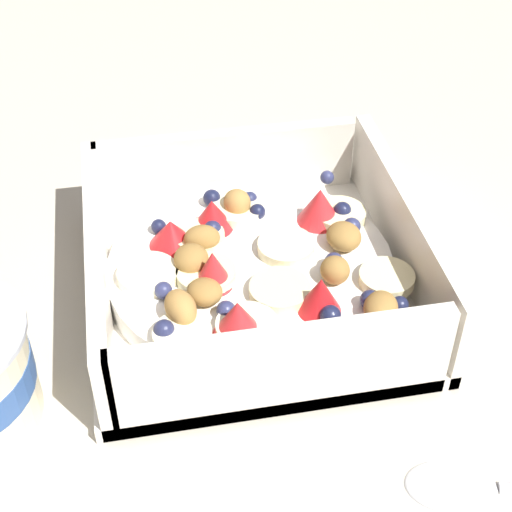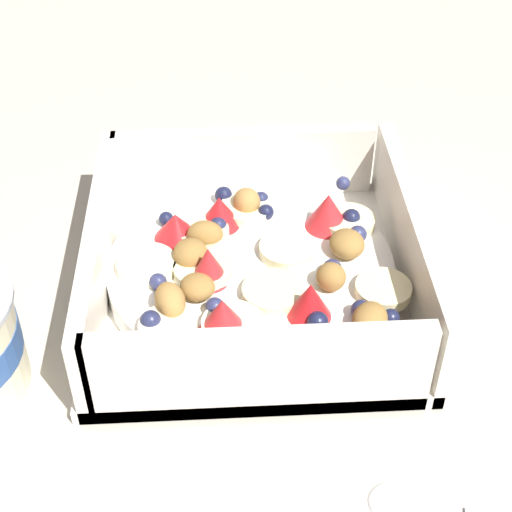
% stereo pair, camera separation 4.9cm
% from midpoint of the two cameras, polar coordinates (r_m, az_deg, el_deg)
% --- Properties ---
extents(ground_plane, '(2.40, 2.40, 0.00)m').
position_cam_midpoint_polar(ground_plane, '(0.50, 2.52, -4.07)').
color(ground_plane, beige).
extents(fruit_bowl, '(0.21, 0.21, 0.06)m').
position_cam_midpoint_polar(fruit_bowl, '(0.49, 2.79, -1.00)').
color(fruit_bowl, white).
rests_on(fruit_bowl, ground).
extents(spoon, '(0.06, 0.17, 0.01)m').
position_cam_midpoint_polar(spoon, '(0.42, 18.95, -17.53)').
color(spoon, silver).
rests_on(spoon, ground).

